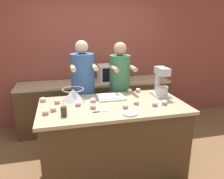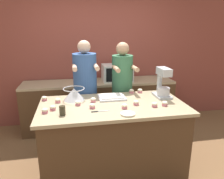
# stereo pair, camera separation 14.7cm
# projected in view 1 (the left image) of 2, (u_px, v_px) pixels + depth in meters

# --- Properties ---
(ground_plane) EXTENTS (16.00, 16.00, 0.00)m
(ground_plane) POSITION_uv_depth(u_px,v_px,m) (113.00, 169.00, 3.02)
(ground_plane) COLOR brown
(back_wall) EXTENTS (10.00, 0.06, 2.70)m
(back_wall) POSITION_uv_depth(u_px,v_px,m) (92.00, 55.00, 4.25)
(back_wall) COLOR brown
(back_wall) RESTS_ON ground_plane
(island_counter) EXTENTS (1.83, 0.96, 0.95)m
(island_counter) POSITION_uv_depth(u_px,v_px,m) (113.00, 138.00, 2.89)
(island_counter) COLOR #4C331E
(island_counter) RESTS_ON ground_plane
(back_counter) EXTENTS (2.80, 0.60, 0.90)m
(back_counter) POSITION_uv_depth(u_px,v_px,m) (96.00, 104.00, 4.18)
(back_counter) COLOR #4C331E
(back_counter) RESTS_ON ground_plane
(person_left) EXTENTS (0.36, 0.52, 1.70)m
(person_left) POSITION_uv_depth(u_px,v_px,m) (83.00, 94.00, 3.33)
(person_left) COLOR brown
(person_left) RESTS_ON ground_plane
(person_right) EXTENTS (0.34, 0.50, 1.67)m
(person_right) POSITION_uv_depth(u_px,v_px,m) (120.00, 92.00, 3.47)
(person_right) COLOR brown
(person_right) RESTS_ON ground_plane
(stand_mixer) EXTENTS (0.20, 0.30, 0.41)m
(stand_mixer) POSITION_uv_depth(u_px,v_px,m) (161.00, 84.00, 3.03)
(stand_mixer) COLOR #B2B7BC
(stand_mixer) RESTS_ON island_counter
(mixing_bowl) EXTENTS (0.28, 0.28, 0.16)m
(mixing_bowl) POSITION_uv_depth(u_px,v_px,m) (73.00, 94.00, 2.87)
(mixing_bowl) COLOR #BCBCC1
(mixing_bowl) RESTS_ON island_counter
(baking_tray) EXTENTS (0.36, 0.28, 0.04)m
(baking_tray) POSITION_uv_depth(u_px,v_px,m) (111.00, 97.00, 2.97)
(baking_tray) COLOR silver
(baking_tray) RESTS_ON island_counter
(microwave_oven) EXTENTS (0.55, 0.37, 0.31)m
(microwave_oven) POSITION_uv_depth(u_px,v_px,m) (113.00, 73.00, 4.09)
(microwave_oven) COLOR silver
(microwave_oven) RESTS_ON back_counter
(drinking_glass) EXTENTS (0.07, 0.07, 0.10)m
(drinking_glass) POSITION_uv_depth(u_px,v_px,m) (64.00, 112.00, 2.38)
(drinking_glass) COLOR #332D1E
(drinking_glass) RESTS_ON island_counter
(small_plate) EXTENTS (0.17, 0.17, 0.02)m
(small_plate) POSITION_uv_depth(u_px,v_px,m) (130.00, 113.00, 2.44)
(small_plate) COLOR beige
(small_plate) RESTS_ON island_counter
(knife) EXTENTS (0.22, 0.02, 0.01)m
(knife) POSITION_uv_depth(u_px,v_px,m) (101.00, 112.00, 2.51)
(knife) COLOR #BCBCC1
(knife) RESTS_ON island_counter
(cupcake_0) EXTENTS (0.07, 0.07, 0.06)m
(cupcake_0) POSITION_uv_depth(u_px,v_px,m) (155.00, 104.00, 2.69)
(cupcake_0) COLOR #D17084
(cupcake_0) RESTS_ON island_counter
(cupcake_1) EXTENTS (0.07, 0.07, 0.06)m
(cupcake_1) POSITION_uv_depth(u_px,v_px,m) (45.00, 112.00, 2.43)
(cupcake_1) COLOR #D17084
(cupcake_1) RESTS_ON island_counter
(cupcake_2) EXTENTS (0.07, 0.07, 0.06)m
(cupcake_2) POSITION_uv_depth(u_px,v_px,m) (125.00, 106.00, 2.61)
(cupcake_2) COLOR #D17084
(cupcake_2) RESTS_ON island_counter
(cupcake_3) EXTENTS (0.07, 0.07, 0.06)m
(cupcake_3) POSITION_uv_depth(u_px,v_px,m) (136.00, 102.00, 2.74)
(cupcake_3) COLOR #D17084
(cupcake_3) RESTS_ON island_counter
(cupcake_4) EXTENTS (0.07, 0.07, 0.06)m
(cupcake_4) POSITION_uv_depth(u_px,v_px,m) (164.00, 102.00, 2.73)
(cupcake_4) COLOR #D17084
(cupcake_4) RESTS_ON island_counter
(cupcake_5) EXTENTS (0.07, 0.07, 0.06)m
(cupcake_5) POSITION_uv_depth(u_px,v_px,m) (43.00, 100.00, 2.83)
(cupcake_5) COLOR #D17084
(cupcake_5) RESTS_ON island_counter
(cupcake_6) EXTENTS (0.07, 0.07, 0.06)m
(cupcake_6) POSITION_uv_depth(u_px,v_px,m) (78.00, 104.00, 2.69)
(cupcake_6) COLOR #D17084
(cupcake_6) RESTS_ON island_counter
(cupcake_7) EXTENTS (0.07, 0.07, 0.06)m
(cupcake_7) POSITION_uv_depth(u_px,v_px,m) (93.00, 100.00, 2.81)
(cupcake_7) COLOR #D17084
(cupcake_7) RESTS_ON island_counter
(cupcake_8) EXTENTS (0.07, 0.07, 0.06)m
(cupcake_8) POSITION_uv_depth(u_px,v_px,m) (57.00, 101.00, 2.77)
(cupcake_8) COLOR #D17084
(cupcake_8) RESTS_ON island_counter
(cupcake_9) EXTENTS (0.07, 0.07, 0.06)m
(cupcake_9) POSITION_uv_depth(u_px,v_px,m) (53.00, 109.00, 2.52)
(cupcake_9) COLOR #D17084
(cupcake_9) RESTS_ON island_counter
(cupcake_10) EXTENTS (0.07, 0.07, 0.06)m
(cupcake_10) POSITION_uv_depth(u_px,v_px,m) (93.00, 106.00, 2.60)
(cupcake_10) COLOR #D17084
(cupcake_10) RESTS_ON island_counter
(cupcake_11) EXTENTS (0.07, 0.07, 0.06)m
(cupcake_11) POSITION_uv_depth(u_px,v_px,m) (138.00, 90.00, 3.24)
(cupcake_11) COLOR #D17084
(cupcake_11) RESTS_ON island_counter
(cupcake_12) EXTENTS (0.07, 0.07, 0.06)m
(cupcake_12) POSITION_uv_depth(u_px,v_px,m) (130.00, 91.00, 3.22)
(cupcake_12) COLOR #D17084
(cupcake_12) RESTS_ON island_counter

